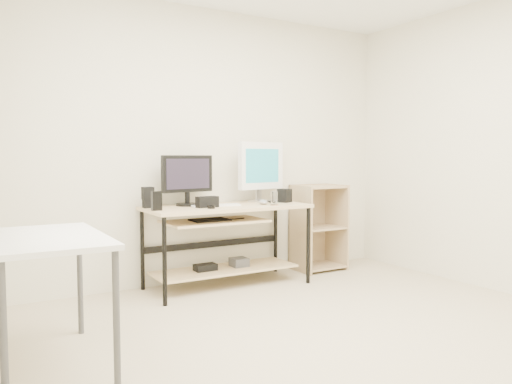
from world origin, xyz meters
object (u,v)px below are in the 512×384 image
object	(u,v)px
side_table	(47,250)
white_imac	(261,167)
desk	(224,229)
audio_controller	(157,201)
shelf_unit	(316,227)
black_monitor	(187,177)

from	to	relation	value
side_table	white_imac	distance (m)	2.50
desk	audio_controller	size ratio (longest dim) A/B	9.32
side_table	shelf_unit	distance (m)	3.09
side_table	black_monitor	bearing A→B (deg)	41.87
side_table	white_imac	world-z (taller)	white_imac
desk	shelf_unit	bearing A→B (deg)	7.77
side_table	audio_controller	size ratio (longest dim) A/B	6.21
desk	black_monitor	bearing A→B (deg)	151.72
desk	side_table	distance (m)	1.97
shelf_unit	white_imac	distance (m)	0.94
desk	black_monitor	xyz separation A→B (m)	(-0.29, 0.16, 0.47)
shelf_unit	audio_controller	world-z (taller)	audio_controller
shelf_unit	black_monitor	bearing A→B (deg)	-179.92
black_monitor	white_imac	xyz separation A→B (m)	(0.78, 0.00, 0.08)
shelf_unit	black_monitor	xyz separation A→B (m)	(-1.47, -0.00, 0.56)
white_imac	audio_controller	xyz separation A→B (m)	(-1.16, -0.25, -0.26)
shelf_unit	white_imac	size ratio (longest dim) A/B	1.53
shelf_unit	black_monitor	distance (m)	1.57
shelf_unit	audio_controller	xyz separation A→B (m)	(-1.85, -0.25, 0.38)
audio_controller	shelf_unit	bearing A→B (deg)	7.46
desk	white_imac	world-z (taller)	white_imac
black_monitor	desk	bearing A→B (deg)	-35.34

